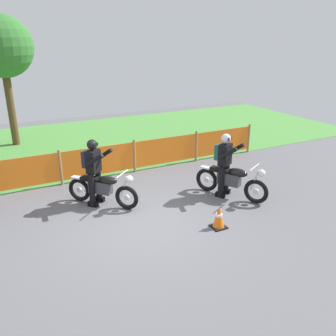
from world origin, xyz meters
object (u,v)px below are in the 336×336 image
at_px(motorcycle_lead, 231,180).
at_px(motorcycle_trailing, 103,188).
at_px(rider_trailing, 94,169).
at_px(rider_lead, 224,161).
at_px(traffic_cone, 219,217).

relative_size(motorcycle_lead, motorcycle_trailing, 1.21).
height_order(motorcycle_lead, rider_trailing, rider_trailing).
relative_size(rider_lead, traffic_cone, 3.19).
bearing_deg(motorcycle_trailing, rider_lead, 31.39).
distance_m(motorcycle_trailing, rider_lead, 3.19).
height_order(rider_trailing, traffic_cone, rider_trailing).
relative_size(motorcycle_lead, rider_lead, 1.09).
relative_size(motorcycle_lead, traffic_cone, 3.48).
height_order(motorcycle_trailing, traffic_cone, motorcycle_trailing).
bearing_deg(motorcycle_trailing, traffic_cone, -1.99).
xyz_separation_m(motorcycle_lead, traffic_cone, (-1.21, -1.19, -0.21)).
bearing_deg(motorcycle_trailing, motorcycle_lead, 28.70).
height_order(motorcycle_lead, traffic_cone, motorcycle_lead).
xyz_separation_m(rider_lead, rider_trailing, (-3.17, 1.04, 0.00)).
distance_m(motorcycle_lead, rider_trailing, 3.54).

